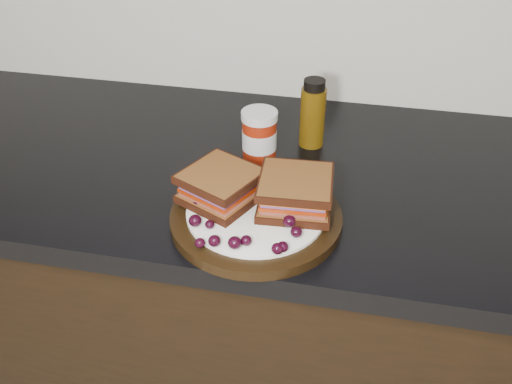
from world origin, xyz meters
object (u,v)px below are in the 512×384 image
(sandwich_left, at_px, (221,186))
(plate, at_px, (256,217))
(oil_bottle, at_px, (313,113))
(condiment_jar, at_px, (259,136))

(sandwich_left, bearing_deg, plate, 8.57)
(plate, xyz_separation_m, oil_bottle, (0.06, 0.27, 0.06))
(sandwich_left, xyz_separation_m, condiment_jar, (0.03, 0.18, 0.00))
(plate, distance_m, sandwich_left, 0.08)
(plate, distance_m, condiment_jar, 0.20)
(sandwich_left, relative_size, condiment_jar, 1.13)
(plate, bearing_deg, sandwich_left, 162.91)
(plate, bearing_deg, condiment_jar, 99.93)
(oil_bottle, bearing_deg, sandwich_left, -115.36)
(sandwich_left, height_order, condiment_jar, condiment_jar)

